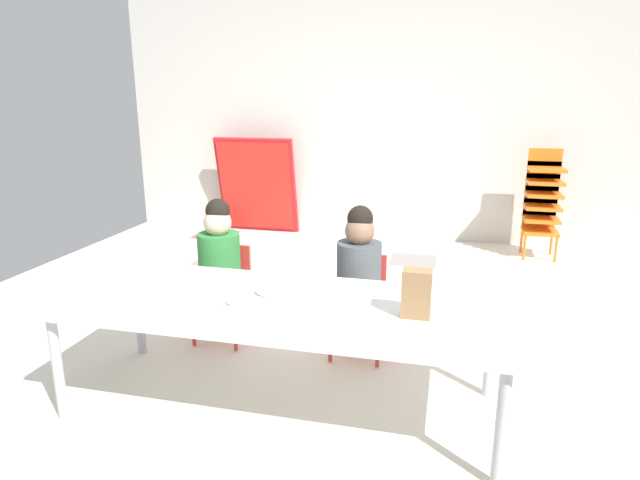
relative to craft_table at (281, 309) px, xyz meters
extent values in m
cube|color=silver|center=(0.01, 0.88, -0.54)|extent=(5.79, 5.36, 0.02)
cube|color=gray|center=(-1.34, 2.23, -0.53)|extent=(0.43, 0.43, 0.00)
cube|color=#B24C47|center=(0.46, 1.78, -0.53)|extent=(0.43, 0.43, 0.00)
cube|color=gray|center=(0.46, 2.68, -0.53)|extent=(0.43, 0.43, 0.00)
cube|color=#B24C47|center=(-1.79, 3.13, -0.53)|extent=(0.43, 0.43, 0.00)
cube|color=#478C51|center=(-0.89, 1.33, -0.53)|extent=(0.43, 0.43, 0.00)
cube|color=beige|center=(0.01, 3.55, 0.85)|extent=(5.79, 0.10, 2.75)
cube|color=white|center=(0.00, 0.00, 0.02)|extent=(2.19, 0.83, 0.04)
cylinder|color=#B2B2B7|center=(-1.02, -0.35, -0.26)|extent=(0.05, 0.05, 0.53)
cylinder|color=#B2B2B7|center=(1.02, -0.35, -0.26)|extent=(0.05, 0.05, 0.53)
cylinder|color=#B2B2B7|center=(-1.02, 0.35, -0.26)|extent=(0.05, 0.05, 0.53)
cylinder|color=#B2B2B7|center=(1.02, 0.35, -0.26)|extent=(0.05, 0.05, 0.53)
cube|color=red|center=(-0.60, 0.63, -0.23)|extent=(0.32, 0.30, 0.03)
cube|color=red|center=(-0.60, 0.78, -0.08)|extent=(0.29, 0.02, 0.30)
cylinder|color=#2D7A38|center=(-0.60, 0.63, -0.01)|extent=(0.29, 0.29, 0.38)
sphere|color=beige|center=(-0.60, 0.63, 0.25)|extent=(0.17, 0.17, 0.17)
sphere|color=black|center=(-0.60, 0.64, 0.32)|extent=(0.15, 0.15, 0.15)
cylinder|color=red|center=(-0.74, 0.50, -0.38)|extent=(0.02, 0.02, 0.28)
cylinder|color=red|center=(-0.46, 0.50, -0.38)|extent=(0.02, 0.02, 0.28)
cylinder|color=red|center=(-0.74, 0.76, -0.38)|extent=(0.02, 0.02, 0.28)
cylinder|color=red|center=(-0.46, 0.76, -0.38)|extent=(0.02, 0.02, 0.28)
cube|color=red|center=(0.27, 0.63, -0.23)|extent=(0.32, 0.30, 0.03)
cube|color=red|center=(0.27, 0.78, -0.08)|extent=(0.29, 0.02, 0.30)
cylinder|color=#4C5156|center=(0.27, 0.63, -0.01)|extent=(0.30, 0.30, 0.38)
sphere|color=#8C664C|center=(0.27, 0.63, 0.25)|extent=(0.17, 0.17, 0.17)
sphere|color=black|center=(0.27, 0.64, 0.32)|extent=(0.15, 0.15, 0.15)
cylinder|color=red|center=(0.13, 0.50, -0.38)|extent=(0.02, 0.02, 0.28)
cylinder|color=red|center=(0.41, 0.50, -0.38)|extent=(0.02, 0.02, 0.28)
cylinder|color=red|center=(0.13, 0.76, -0.38)|extent=(0.02, 0.02, 0.28)
cylinder|color=red|center=(0.41, 0.76, -0.38)|extent=(0.02, 0.02, 0.28)
cube|color=orange|center=(1.63, 3.06, -0.27)|extent=(0.32, 0.30, 0.03)
cube|color=orange|center=(1.63, 3.20, -0.18)|extent=(0.30, 0.02, 0.18)
cube|color=orange|center=(1.63, 3.06, -0.15)|extent=(0.32, 0.30, 0.03)
cube|color=orange|center=(1.63, 3.20, -0.06)|extent=(0.30, 0.02, 0.18)
cube|color=orange|center=(1.63, 3.06, -0.03)|extent=(0.32, 0.30, 0.03)
cube|color=orange|center=(1.63, 3.20, 0.06)|extent=(0.30, 0.02, 0.18)
cube|color=orange|center=(1.63, 3.06, 0.09)|extent=(0.32, 0.30, 0.03)
cube|color=orange|center=(1.63, 3.20, 0.18)|extent=(0.30, 0.02, 0.18)
cube|color=orange|center=(1.63, 3.06, 0.21)|extent=(0.32, 0.30, 0.03)
cube|color=orange|center=(1.63, 3.20, 0.30)|extent=(0.30, 0.02, 0.18)
cube|color=orange|center=(1.63, 3.06, 0.33)|extent=(0.32, 0.30, 0.03)
cube|color=orange|center=(1.63, 3.20, 0.42)|extent=(0.30, 0.02, 0.18)
cylinder|color=orange|center=(1.49, 2.93, -0.40)|extent=(0.02, 0.02, 0.26)
cylinder|color=orange|center=(1.77, 2.93, -0.40)|extent=(0.02, 0.02, 0.26)
cylinder|color=orange|center=(1.49, 3.19, -0.40)|extent=(0.02, 0.02, 0.26)
cylinder|color=orange|center=(1.77, 3.19, -0.40)|extent=(0.02, 0.02, 0.26)
cube|color=red|center=(-1.36, 3.37, 0.01)|extent=(0.90, 0.28, 1.09)
cube|color=red|center=(-1.36, 3.33, 0.01)|extent=(0.83, 0.23, 0.99)
cube|color=#9E754C|center=(0.65, -0.03, 0.15)|extent=(0.13, 0.09, 0.22)
cylinder|color=white|center=(-0.19, -0.09, 0.04)|extent=(0.18, 0.18, 0.01)
torus|color=white|center=(-0.19, -0.09, 0.06)|extent=(0.11, 0.11, 0.03)
torus|color=white|center=(-0.10, 0.08, 0.06)|extent=(0.12, 0.12, 0.03)
camera|label=1|loc=(0.76, -2.32, 1.00)|focal=30.20mm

